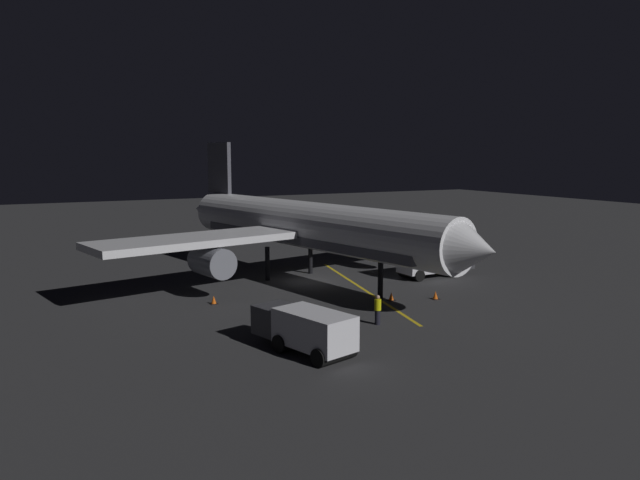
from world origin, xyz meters
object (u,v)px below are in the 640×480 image
Objects in this scene: airliner at (303,227)px; catering_truck at (433,260)px; traffic_cone_near_left at (435,296)px; traffic_cone_under_wing at (391,297)px; traffic_cone_near_right at (214,300)px; baggage_truck at (305,329)px; ground_crew_worker at (378,310)px.

airliner reaches higher than catering_truck.
catering_truck is at bearing -126.29° from traffic_cone_near_left.
traffic_cone_near_left is 1.00× the size of traffic_cone_under_wing.
catering_truck reaches higher than traffic_cone_near_right.
baggage_truck is at bearing 25.02° from traffic_cone_near_left.
ground_crew_worker is 7.64m from traffic_cone_near_left.
ground_crew_worker reaches higher than traffic_cone_under_wing.
traffic_cone_near_left is at bearing 53.71° from catering_truck.
catering_truck is 3.79× the size of ground_crew_worker.
airliner is 10.17m from traffic_cone_near_right.
traffic_cone_near_left is (-5.34, 9.59, -3.95)m from airliner.
airliner reaches higher than traffic_cone_under_wing.
airliner is at bearing -73.79° from traffic_cone_under_wing.
ground_crew_worker is (1.47, 13.01, -3.32)m from airliner.
airliner is at bearing -18.12° from catering_truck.
traffic_cone_near_right and traffic_cone_under_wing have the same top height.
airliner is 11.67m from traffic_cone_near_left.
traffic_cone_near_right is (1.18, -11.45, -0.90)m from baggage_truck.
ground_crew_worker is 3.16× the size of traffic_cone_near_left.
airliner reaches higher than traffic_cone_near_left.
baggage_truck is 21.15m from catering_truck.
ground_crew_worker is 3.16× the size of traffic_cone_under_wing.
catering_truck is 11.98× the size of traffic_cone_near_left.
traffic_cone_near_left is at bearing 159.37° from traffic_cone_under_wing.
traffic_cone_near_right is (18.44, 0.77, -1.09)m from catering_truck.
baggage_truck is at bearing 23.02° from ground_crew_worker.
baggage_truck is 6.33m from ground_crew_worker.
airliner is 5.26× the size of catering_truck.
traffic_cone_near_left is 1.00× the size of traffic_cone_near_right.
catering_truck reaches higher than traffic_cone_under_wing.
traffic_cone_near_left is at bearing 158.05° from traffic_cone_near_right.
airliner is at bearing -60.92° from traffic_cone_near_left.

